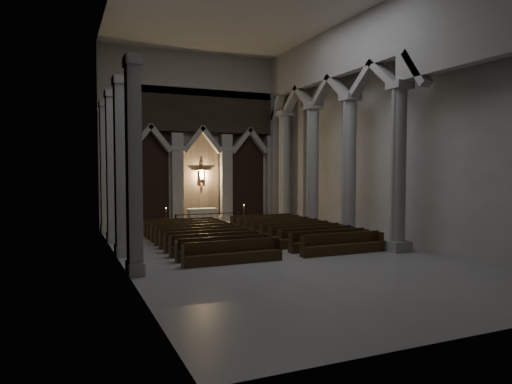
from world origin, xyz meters
TOP-DOWN VIEW (x-y plane):
  - room at (0.00, 0.00)m, footprint 24.00×24.10m
  - sanctuary_wall at (0.00, 11.54)m, footprint 14.00×0.77m
  - right_arcade at (5.50, 1.33)m, footprint 1.00×24.00m
  - left_pilasters at (-6.75, 3.50)m, footprint 0.60×13.00m
  - sanctuary_step at (0.00, 10.60)m, footprint 8.50×2.60m
  - altar at (-0.29, 10.71)m, footprint 2.04×0.82m
  - altar_rail at (0.00, 9.61)m, footprint 4.83×0.09m
  - candle_stand_left at (-3.06, 9.35)m, footprint 0.24×0.24m
  - candle_stand_right at (2.36, 9.46)m, footprint 0.25×0.25m
  - pews at (-0.00, 2.50)m, footprint 9.71×9.58m
  - worshipper at (1.22, 7.37)m, footprint 0.43×0.30m

SIDE VIEW (x-z plane):
  - sanctuary_step at x=0.00m, z-range 0.00..0.15m
  - pews at x=0.00m, z-range -0.17..0.79m
  - candle_stand_left at x=-3.06m, z-range -0.33..1.10m
  - candle_stand_right at x=2.36m, z-range -0.33..1.12m
  - worshipper at x=1.22m, z-range 0.00..1.14m
  - altar_rail at x=0.00m, z-range 0.16..1.10m
  - altar at x=-0.29m, z-range 0.15..1.19m
  - left_pilasters at x=-6.75m, z-range -0.10..7.92m
  - sanctuary_wall at x=0.00m, z-range 0.62..12.62m
  - room at x=0.00m, z-range 1.60..13.60m
  - right_arcade at x=5.50m, z-range 1.83..13.83m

